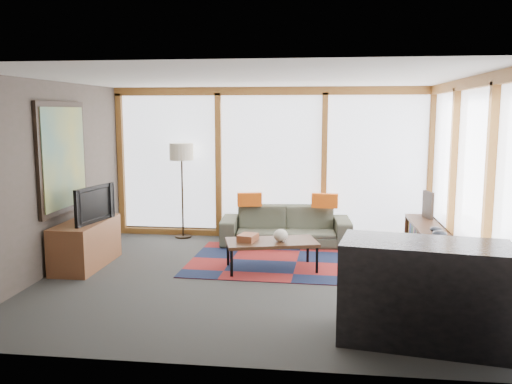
# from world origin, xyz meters

# --- Properties ---
(ground) EXTENTS (5.50, 5.50, 0.00)m
(ground) POSITION_xyz_m (0.00, 0.00, 0.00)
(ground) COLOR #30302E
(ground) RESTS_ON ground
(room_envelope) EXTENTS (5.52, 5.02, 2.62)m
(room_envelope) POSITION_xyz_m (0.49, 0.56, 1.54)
(room_envelope) COLOR #453F34
(room_envelope) RESTS_ON ground
(rug) EXTENTS (3.17, 2.09, 0.01)m
(rug) POSITION_xyz_m (0.55, 0.85, 0.01)
(rug) COLOR maroon
(rug) RESTS_ON ground
(sofa) EXTENTS (2.18, 0.98, 0.62)m
(sofa) POSITION_xyz_m (0.30, 1.95, 0.31)
(sofa) COLOR #3C4030
(sofa) RESTS_ON ground
(pillow_left) EXTENTS (0.42, 0.21, 0.22)m
(pillow_left) POSITION_xyz_m (-0.31, 2.00, 0.73)
(pillow_left) COLOR #CE5310
(pillow_left) RESTS_ON sofa
(pillow_right) EXTENTS (0.44, 0.17, 0.24)m
(pillow_right) POSITION_xyz_m (0.94, 1.99, 0.74)
(pillow_right) COLOR #CE5310
(pillow_right) RESTS_ON sofa
(floor_lamp) EXTENTS (0.41, 0.41, 1.65)m
(floor_lamp) POSITION_xyz_m (-1.52, 2.21, 0.82)
(floor_lamp) COLOR black
(floor_lamp) RESTS_ON ground
(coffee_table) EXTENTS (1.36, 0.92, 0.41)m
(coffee_table) POSITION_xyz_m (0.21, 0.44, 0.21)
(coffee_table) COLOR black
(coffee_table) RESTS_ON ground
(book_stack) EXTENTS (0.29, 0.33, 0.09)m
(book_stack) POSITION_xyz_m (-0.11, 0.39, 0.46)
(book_stack) COLOR brown
(book_stack) RESTS_ON coffee_table
(vase) EXTENTS (0.20, 0.20, 0.17)m
(vase) POSITION_xyz_m (0.34, 0.41, 0.50)
(vase) COLOR beige
(vase) RESTS_ON coffee_table
(bookshelf) EXTENTS (0.41, 2.24, 0.56)m
(bookshelf) POSITION_xyz_m (2.43, 0.84, 0.28)
(bookshelf) COLOR black
(bookshelf) RESTS_ON ground
(bowl_a) EXTENTS (0.23, 0.23, 0.10)m
(bowl_a) POSITION_xyz_m (2.43, 0.30, 0.61)
(bowl_a) COLOR black
(bowl_a) RESTS_ON bookshelf
(bowl_b) EXTENTS (0.18, 0.18, 0.08)m
(bowl_b) POSITION_xyz_m (2.44, 0.60, 0.60)
(bowl_b) COLOR black
(bowl_b) RESTS_ON bookshelf
(shelf_picture) EXTENTS (0.12, 0.32, 0.42)m
(shelf_picture) POSITION_xyz_m (2.51, 1.60, 0.77)
(shelf_picture) COLOR black
(shelf_picture) RESTS_ON bookshelf
(tv_console) EXTENTS (0.54, 1.30, 0.65)m
(tv_console) POSITION_xyz_m (-2.43, 0.31, 0.32)
(tv_console) COLOR brown
(tv_console) RESTS_ON ground
(television) EXTENTS (0.29, 0.90, 0.51)m
(television) POSITION_xyz_m (-2.34, 0.29, 0.90)
(television) COLOR black
(television) RESTS_ON tv_console
(bar_counter) EXTENTS (1.64, 0.96, 0.98)m
(bar_counter) POSITION_xyz_m (1.87, -1.76, 0.49)
(bar_counter) COLOR black
(bar_counter) RESTS_ON ground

